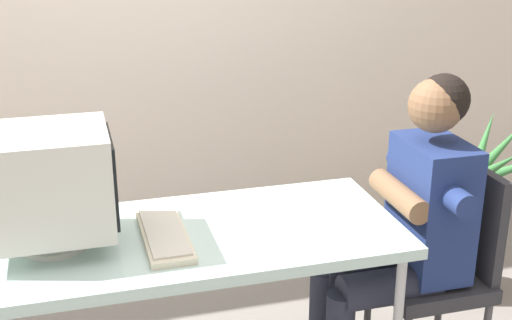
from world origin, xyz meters
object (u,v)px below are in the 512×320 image
Objects in this scene: office_chair at (444,262)px; potted_plant at (464,217)px; person_seated at (405,225)px; desk at (193,245)px; keyboard at (164,234)px; crt_monitor at (49,183)px.

potted_plant is at bearing 51.49° from office_chair.
person_seated is at bearing -138.83° from potted_plant.
desk is 3.36× the size of keyboard.
person_seated is at bearing -2.79° from desk.
keyboard is 0.35× the size of person_seated.
crt_monitor reaches higher than potted_plant.
person_seated is (1.28, -0.06, -0.29)m from crt_monitor.
desk is at bearing 177.21° from person_seated.
keyboard is at bearing 178.71° from person_seated.
crt_monitor is 1.31m from person_seated.
keyboard is (-0.10, -0.02, 0.07)m from desk.
potted_plant is (0.62, 0.54, -0.29)m from person_seated.
keyboard is 0.49× the size of office_chair.
keyboard is at bearing -5.70° from crt_monitor.
person_seated is (0.92, -0.02, -0.07)m from keyboard.
keyboard is 0.47× the size of potted_plant.
crt_monitor is at bearing 177.45° from person_seated.
crt_monitor is 1.55m from office_chair.
keyboard is 0.92m from person_seated.
crt_monitor is at bearing 177.78° from office_chair.
potted_plant reaches higher than keyboard.
person_seated reaches higher than desk.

